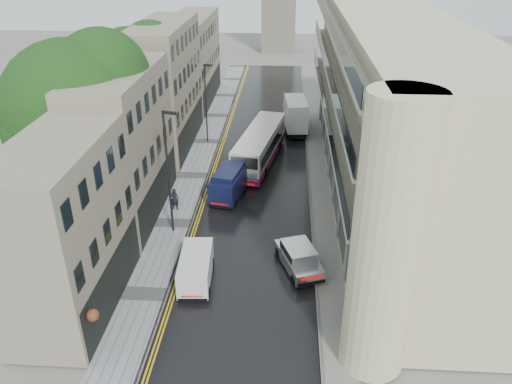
# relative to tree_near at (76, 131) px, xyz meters

# --- Properties ---
(road) EXTENTS (9.00, 85.00, 0.02)m
(road) POSITION_rel_tree_near_xyz_m (12.50, 7.50, -6.94)
(road) COLOR black
(road) RESTS_ON ground
(left_sidewalk) EXTENTS (2.70, 85.00, 0.12)m
(left_sidewalk) POSITION_rel_tree_near_xyz_m (6.65, 7.50, -6.89)
(left_sidewalk) COLOR gray
(left_sidewalk) RESTS_ON ground
(right_sidewalk) EXTENTS (1.80, 85.00, 0.12)m
(right_sidewalk) POSITION_rel_tree_near_xyz_m (17.90, 7.50, -6.89)
(right_sidewalk) COLOR slate
(right_sidewalk) RESTS_ON ground
(old_shop_row) EXTENTS (4.50, 56.00, 12.00)m
(old_shop_row) POSITION_rel_tree_near_xyz_m (3.05, 10.00, -0.95)
(old_shop_row) COLOR gray
(old_shop_row) RESTS_ON ground
(modern_block) EXTENTS (8.00, 40.00, 14.00)m
(modern_block) POSITION_rel_tree_near_xyz_m (22.80, 6.00, 0.05)
(modern_block) COLOR beige
(modern_block) RESTS_ON ground
(tree_near) EXTENTS (10.56, 10.56, 13.89)m
(tree_near) POSITION_rel_tree_near_xyz_m (0.00, 0.00, 0.00)
(tree_near) COLOR black
(tree_near) RESTS_ON ground
(tree_far) EXTENTS (9.24, 9.24, 12.46)m
(tree_far) POSITION_rel_tree_near_xyz_m (0.30, 13.00, -0.72)
(tree_far) COLOR black
(tree_far) RESTS_ON ground
(cream_bus) EXTENTS (4.57, 11.80, 3.14)m
(cream_bus) POSITION_rel_tree_near_xyz_m (10.71, 8.06, -5.35)
(cream_bus) COLOR beige
(cream_bus) RESTS_ON road
(white_lorry) EXTENTS (2.79, 7.27, 3.73)m
(white_lorry) POSITION_rel_tree_near_xyz_m (14.98, 17.98, -5.06)
(white_lorry) COLOR silver
(white_lorry) RESTS_ON road
(silver_hatchback) EXTENTS (3.30, 4.79, 1.65)m
(silver_hatchback) POSITION_rel_tree_near_xyz_m (15.64, -7.48, -6.10)
(silver_hatchback) COLOR silver
(silver_hatchback) RESTS_ON road
(white_van) EXTENTS (2.12, 4.43, 1.96)m
(white_van) POSITION_rel_tree_near_xyz_m (8.79, -9.13, -5.95)
(white_van) COLOR silver
(white_van) RESTS_ON road
(navy_van) EXTENTS (3.05, 5.48, 2.64)m
(navy_van) POSITION_rel_tree_near_xyz_m (9.09, 2.43, -5.60)
(navy_van) COLOR black
(navy_van) RESTS_ON road
(pedestrian) EXTENTS (0.68, 0.46, 1.81)m
(pedestrian) POSITION_rel_tree_near_xyz_m (6.34, 1.29, -5.92)
(pedestrian) COLOR black
(pedestrian) RESTS_ON left_sidewalk
(lamp_post_near) EXTENTS (1.05, 0.50, 9.09)m
(lamp_post_near) POSITION_rel_tree_near_xyz_m (6.85, -1.86, -2.28)
(lamp_post_near) COLOR black
(lamp_post_near) RESTS_ON left_sidewalk
(lamp_post_far) EXTENTS (0.92, 0.39, 8.02)m
(lamp_post_far) POSITION_rel_tree_near_xyz_m (6.75, 15.68, -2.82)
(lamp_post_far) COLOR black
(lamp_post_far) RESTS_ON left_sidewalk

